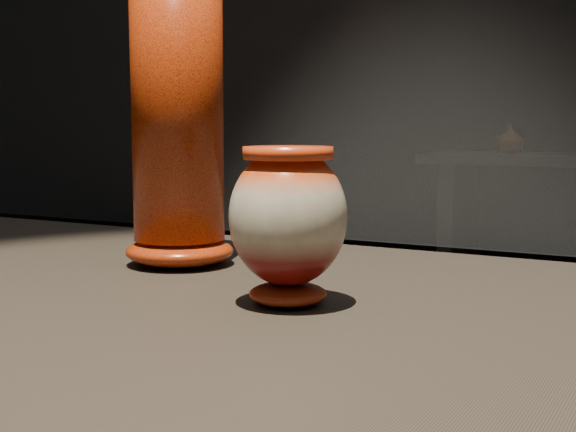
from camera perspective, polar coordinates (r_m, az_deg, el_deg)
main_vase at (r=0.76m, az=0.00°, el=-0.21°), size 0.14×0.14×0.15m
tall_vase at (r=0.98m, az=-7.87°, el=8.27°), size 0.17×0.17×0.42m
back_vase_left at (r=4.44m, az=15.49°, el=5.30°), size 0.16×0.16×0.15m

